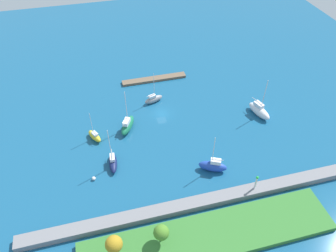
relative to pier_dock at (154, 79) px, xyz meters
The scene contains 14 objects.
water 15.60m from the pier_dock, 84.45° to the left, with size 160.00×160.00×0.00m, color #19567F.
pier_dock is the anchor object (origin of this frame).
breakwater 44.82m from the pier_dock, 88.07° to the left, with size 68.58×2.69×1.51m, color gray.
shoreline_park 52.03m from the pier_dock, 88.34° to the left, with size 47.25×9.20×1.17m, color #387A33.
harbor_beacon 46.20m from the pier_dock, 103.60° to the left, with size 0.56×0.56×3.73m.
park_tree_east 52.02m from the pier_dock, 78.71° to the left, with size 2.79×2.79×4.26m.
park_tree_mideast 54.67m from the pier_dock, 70.33° to the left, with size 2.98×2.98×5.05m.
sailboat_navy_off_beacon 34.21m from the pier_dock, 61.74° to the left, with size 2.20×6.12×11.00m.
sailboat_blue_near_pier 37.35m from the pier_dock, 97.40° to the left, with size 6.46×4.53×9.94m.
sailboat_green_along_channel 22.23m from the pier_dock, 60.04° to the left, with size 5.23×7.25×11.21m.
sailboat_yellow_east_end 28.40m from the pier_dock, 46.88° to the left, with size 3.65×4.96×7.99m.
sailboat_gray_lone_north 10.59m from the pier_dock, 76.49° to the left, with size 5.62×3.22×9.26m.
sailboat_white_center_basin 32.17m from the pier_dock, 135.88° to the left, with size 4.30×7.73×11.10m.
mooring_buoy_white 39.12m from the pier_dock, 57.95° to the left, with size 0.84×0.84×0.84m, color white.
Camera 1 is at (14.56, 62.70, 55.09)m, focal length 34.16 mm.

